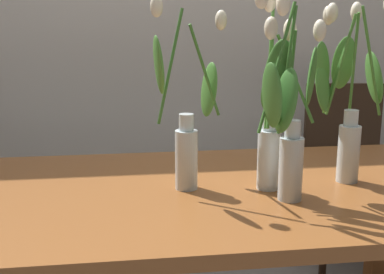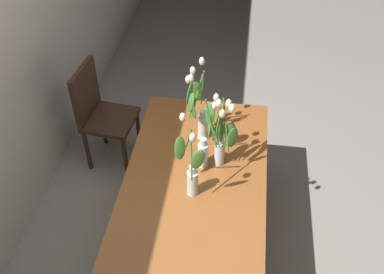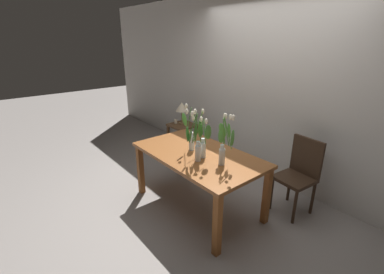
{
  "view_description": "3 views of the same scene",
  "coord_description": "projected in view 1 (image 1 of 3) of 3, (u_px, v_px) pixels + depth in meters",
  "views": [
    {
      "loc": [
        -0.3,
        -1.42,
        1.23
      ],
      "look_at": [
        -0.1,
        0.07,
        0.88
      ],
      "focal_mm": 46.17,
      "sensor_mm": 36.0,
      "label": 1
    },
    {
      "loc": [
        -1.88,
        -0.24,
        2.82
      ],
      "look_at": [
        0.09,
        0.03,
        1.01
      ],
      "focal_mm": 41.38,
      "sensor_mm": 36.0,
      "label": 2
    },
    {
      "loc": [
        2.19,
        -1.9,
        2.03
      ],
      "look_at": [
        -0.02,
        -0.07,
        0.95
      ],
      "focal_mm": 24.88,
      "sensor_mm": 36.0,
      "label": 3
    }
  ],
  "objects": [
    {
      "name": "tulip_vase_3",
      "position": [
        285.0,
        129.0,
        1.35
      ],
      "size": [
        0.17,
        0.2,
        0.58
      ],
      "color": "silver",
      "rests_on": "dining_table"
    },
    {
      "name": "dining_table",
      "position": [
        225.0,
        214.0,
        1.54
      ],
      "size": [
        1.6,
        0.9,
        0.74
      ],
      "color": "brown",
      "rests_on": "ground"
    },
    {
      "name": "dining_chair",
      "position": [
        346.0,
        164.0,
        2.54
      ],
      "size": [
        0.44,
        0.44,
        0.93
      ],
      "color": "#382619",
      "rests_on": "ground"
    },
    {
      "name": "tulip_vase_1",
      "position": [
        186.0,
        127.0,
        1.47
      ],
      "size": [
        0.24,
        0.22,
        0.57
      ],
      "color": "silver",
      "rests_on": "dining_table"
    },
    {
      "name": "tulip_vase_2",
      "position": [
        277.0,
        121.0,
        1.42
      ],
      "size": [
        0.2,
        0.17,
        0.58
      ],
      "color": "silver",
      "rests_on": "dining_table"
    },
    {
      "name": "room_wall_rear",
      "position": [
        177.0,
        2.0,
        2.69
      ],
      "size": [
        9.0,
        0.1,
        2.7
      ],
      "primitive_type": "cube",
      "color": "beige",
      "rests_on": "ground"
    },
    {
      "name": "tulip_vase_0",
      "position": [
        346.0,
        106.0,
        1.55
      ],
      "size": [
        0.25,
        0.16,
        0.58
      ],
      "color": "silver",
      "rests_on": "dining_table"
    }
  ]
}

